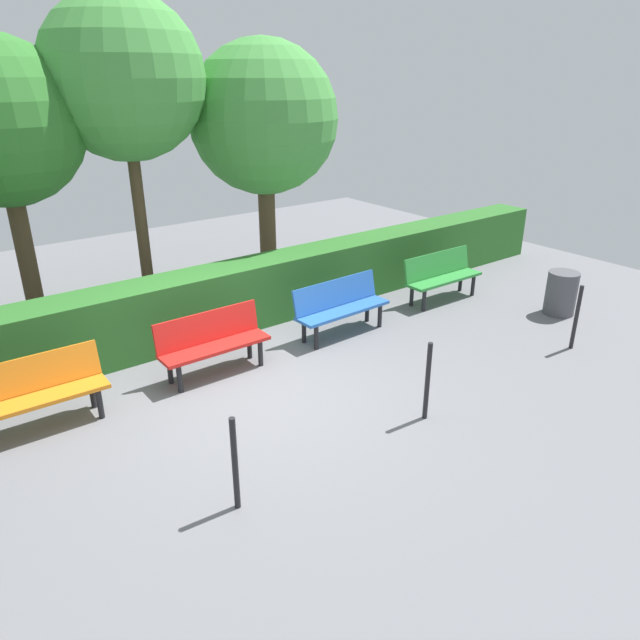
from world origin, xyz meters
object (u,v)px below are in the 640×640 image
bench_red (212,341)px  bench_green (441,274)px  trash_bin (561,293)px  bench_blue (340,305)px  bench_orange (35,391)px  tree_near (264,119)px  tree_mid (124,79)px

bench_red → bench_green: bearing=-179.9°
bench_red → trash_bin: bench_red is taller
bench_blue → bench_green: bearing=179.5°
bench_orange → bench_red: bearing=-179.5°
bench_green → bench_red: bench_red is taller
tree_near → tree_mid: size_ratio=0.88×
bench_red → bench_orange: same height
tree_mid → bench_blue: bearing=122.3°
bench_red → bench_blue: bearing=179.0°
bench_blue → tree_mid: 4.85m
bench_green → trash_bin: 2.05m
bench_green → bench_blue: size_ratio=0.97×
bench_orange → tree_near: size_ratio=0.35×
bench_orange → bench_green: bearing=-179.0°
tree_mid → bench_orange: bearing=49.3°
bench_green → tree_near: 4.20m
bench_red → tree_near: tree_near is taller
bench_green → tree_near: size_ratio=0.36×
trash_bin → bench_blue: bearing=-25.2°
bench_green → bench_red: (4.62, 0.02, -0.00)m
bench_blue → bench_orange: (4.48, -0.05, -0.00)m
bench_green → bench_blue: (2.40, 0.05, 0.00)m
bench_orange → trash_bin: 8.18m
tree_mid → tree_near: bearing=171.4°
bench_orange → trash_bin: bench_orange is taller
tree_near → bench_orange: bearing=28.4°
bench_orange → tree_mid: (-2.56, -2.98, 3.27)m
trash_bin → tree_mid: bearing=-40.7°
bench_red → tree_near: 4.53m
bench_orange → tree_near: bearing=-150.7°
bench_orange → tree_mid: tree_mid is taller
bench_blue → bench_red: (2.22, -0.03, -0.00)m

